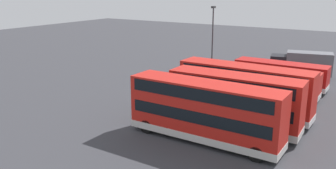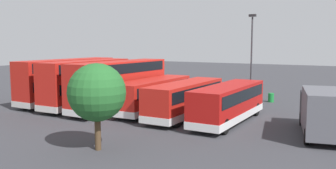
{
  "view_description": "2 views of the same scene",
  "coord_description": "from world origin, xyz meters",
  "px_view_note": "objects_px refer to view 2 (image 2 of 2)",
  "views": [
    {
      "loc": [
        31.34,
        20.56,
        11.26
      ],
      "look_at": [
        1.55,
        1.73,
        1.61
      ],
      "focal_mm": 38.26,
      "sensor_mm": 36.0,
      "label": 1
    },
    {
      "loc": [
        -18.83,
        36.84,
        6.25
      ],
      "look_at": [
        -0.64,
        4.84,
        1.99
      ],
      "focal_mm": 38.5,
      "sensor_mm": 36.0,
      "label": 2
    }
  ],
  "objects_px": {
    "bus_double_decker_fourth": "(120,84)",
    "box_truck_blue": "(323,111)",
    "bus_single_deck_second": "(185,98)",
    "bus_double_decker_sixth": "(68,79)",
    "car_hatchback_silver": "(196,91)",
    "lamp_post_tall": "(252,54)",
    "bus_double_decker_fifth": "(87,82)",
    "waste_bin_yellow": "(271,98)",
    "bus_single_deck_third": "(153,94)",
    "bus_single_deck_near_end": "(229,102)"
  },
  "relations": [
    {
      "from": "box_truck_blue",
      "to": "bus_single_deck_near_end",
      "type": "bearing_deg",
      "value": -7.13
    },
    {
      "from": "waste_bin_yellow",
      "to": "bus_single_deck_third",
      "type": "bearing_deg",
      "value": 52.9
    },
    {
      "from": "bus_double_decker_fourth",
      "to": "box_truck_blue",
      "type": "xyz_separation_m",
      "value": [
        -17.81,
        1.14,
        -0.74
      ]
    },
    {
      "from": "box_truck_blue",
      "to": "lamp_post_tall",
      "type": "xyz_separation_m",
      "value": [
        7.69,
        -9.18,
        3.5
      ]
    },
    {
      "from": "bus_single_deck_third",
      "to": "bus_double_decker_sixth",
      "type": "height_order",
      "value": "bus_double_decker_sixth"
    },
    {
      "from": "bus_double_decker_fifth",
      "to": "car_hatchback_silver",
      "type": "xyz_separation_m",
      "value": [
        -6.64,
        -11.04,
        -1.75
      ]
    },
    {
      "from": "bus_double_decker_sixth",
      "to": "bus_double_decker_fourth",
      "type": "bearing_deg",
      "value": 176.64
    },
    {
      "from": "bus_double_decker_fourth",
      "to": "bus_double_decker_fifth",
      "type": "distance_m",
      "value": 3.68
    },
    {
      "from": "bus_single_deck_near_end",
      "to": "bus_double_decker_fourth",
      "type": "xyz_separation_m",
      "value": [
        10.86,
        -0.27,
        0.83
      ]
    },
    {
      "from": "car_hatchback_silver",
      "to": "lamp_post_tall",
      "type": "bearing_deg",
      "value": 160.71
    },
    {
      "from": "bus_single_deck_third",
      "to": "waste_bin_yellow",
      "type": "bearing_deg",
      "value": -127.1
    },
    {
      "from": "bus_single_deck_second",
      "to": "bus_double_decker_sixth",
      "type": "bearing_deg",
      "value": -2.27
    },
    {
      "from": "bus_double_decker_sixth",
      "to": "car_hatchback_silver",
      "type": "height_order",
      "value": "bus_double_decker_sixth"
    },
    {
      "from": "bus_single_deck_near_end",
      "to": "lamp_post_tall",
      "type": "xyz_separation_m",
      "value": [
        0.75,
        -8.31,
        3.59
      ]
    },
    {
      "from": "bus_single_deck_near_end",
      "to": "box_truck_blue",
      "type": "distance_m",
      "value": 7.0
    },
    {
      "from": "bus_single_deck_second",
      "to": "car_hatchback_silver",
      "type": "height_order",
      "value": "bus_single_deck_second"
    },
    {
      "from": "lamp_post_tall",
      "to": "waste_bin_yellow",
      "type": "distance_m",
      "value": 5.88
    },
    {
      "from": "lamp_post_tall",
      "to": "waste_bin_yellow",
      "type": "xyz_separation_m",
      "value": [
        -1.26,
        -3.25,
        -4.73
      ]
    },
    {
      "from": "bus_double_decker_fourth",
      "to": "car_hatchback_silver",
      "type": "distance_m",
      "value": 11.09
    },
    {
      "from": "bus_double_decker_sixth",
      "to": "lamp_post_tall",
      "type": "relative_size",
      "value": 1.31
    },
    {
      "from": "bus_single_deck_near_end",
      "to": "box_truck_blue",
      "type": "height_order",
      "value": "box_truck_blue"
    },
    {
      "from": "waste_bin_yellow",
      "to": "bus_single_deck_near_end",
      "type": "bearing_deg",
      "value": 87.49
    },
    {
      "from": "bus_single_deck_third",
      "to": "bus_double_decker_fifth",
      "type": "relative_size",
      "value": 0.97
    },
    {
      "from": "bus_double_decker_fifth",
      "to": "waste_bin_yellow",
      "type": "xyz_separation_m",
      "value": [
        -15.01,
        -11.8,
        -1.97
      ]
    },
    {
      "from": "bus_single_deck_second",
      "to": "box_truck_blue",
      "type": "relative_size",
      "value": 1.31
    },
    {
      "from": "bus_single_deck_third",
      "to": "lamp_post_tall",
      "type": "relative_size",
      "value": 1.16
    },
    {
      "from": "car_hatchback_silver",
      "to": "bus_double_decker_fifth",
      "type": "bearing_deg",
      "value": 58.97
    },
    {
      "from": "bus_double_decker_fifth",
      "to": "waste_bin_yellow",
      "type": "bearing_deg",
      "value": -141.83
    },
    {
      "from": "bus_single_deck_third",
      "to": "bus_double_decker_sixth",
      "type": "relative_size",
      "value": 0.88
    },
    {
      "from": "bus_single_deck_third",
      "to": "bus_double_decker_fifth",
      "type": "bearing_deg",
      "value": 9.39
    },
    {
      "from": "bus_double_decker_sixth",
      "to": "box_truck_blue",
      "type": "relative_size",
      "value": 1.51
    },
    {
      "from": "lamp_post_tall",
      "to": "waste_bin_yellow",
      "type": "bearing_deg",
      "value": -111.13
    },
    {
      "from": "bus_double_decker_fifth",
      "to": "bus_single_deck_third",
      "type": "bearing_deg",
      "value": -170.61
    },
    {
      "from": "bus_single_deck_second",
      "to": "bus_double_decker_fourth",
      "type": "bearing_deg",
      "value": -1.16
    },
    {
      "from": "bus_double_decker_fourth",
      "to": "box_truck_blue",
      "type": "bearing_deg",
      "value": 176.33
    },
    {
      "from": "bus_single_deck_second",
      "to": "lamp_post_tall",
      "type": "distance_m",
      "value": 9.47
    },
    {
      "from": "bus_single_deck_second",
      "to": "bus_double_decker_fourth",
      "type": "distance_m",
      "value": 7.03
    },
    {
      "from": "lamp_post_tall",
      "to": "bus_double_decker_fourth",
      "type": "bearing_deg",
      "value": 38.48
    },
    {
      "from": "bus_double_decker_fifth",
      "to": "car_hatchback_silver",
      "type": "height_order",
      "value": "bus_double_decker_fifth"
    },
    {
      "from": "bus_double_decker_fourth",
      "to": "waste_bin_yellow",
      "type": "bearing_deg",
      "value": -135.2
    },
    {
      "from": "bus_double_decker_fourth",
      "to": "bus_double_decker_sixth",
      "type": "relative_size",
      "value": 1.02
    },
    {
      "from": "box_truck_blue",
      "to": "lamp_post_tall",
      "type": "relative_size",
      "value": 0.87
    },
    {
      "from": "lamp_post_tall",
      "to": "bus_single_deck_third",
      "type": "bearing_deg",
      "value": 47.41
    },
    {
      "from": "bus_single_deck_near_end",
      "to": "bus_single_deck_second",
      "type": "height_order",
      "value": "same"
    },
    {
      "from": "bus_single_deck_second",
      "to": "box_truck_blue",
      "type": "xyz_separation_m",
      "value": [
        -10.83,
        1.0,
        0.09
      ]
    },
    {
      "from": "bus_single_deck_third",
      "to": "bus_double_decker_fourth",
      "type": "xyz_separation_m",
      "value": [
        3.32,
        0.64,
        0.83
      ]
    },
    {
      "from": "waste_bin_yellow",
      "to": "car_hatchback_silver",
      "type": "bearing_deg",
      "value": 5.21
    },
    {
      "from": "bus_single_deck_third",
      "to": "bus_double_decker_fourth",
      "type": "height_order",
      "value": "bus_double_decker_fourth"
    },
    {
      "from": "bus_single_deck_near_end",
      "to": "box_truck_blue",
      "type": "relative_size",
      "value": 1.31
    },
    {
      "from": "bus_double_decker_fourth",
      "to": "lamp_post_tall",
      "type": "bearing_deg",
      "value": -141.52
    }
  ]
}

